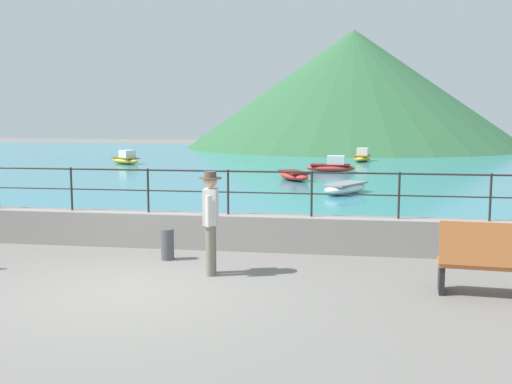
# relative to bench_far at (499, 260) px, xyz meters

# --- Properties ---
(ground_plane) EXTENTS (120.00, 120.00, 0.00)m
(ground_plane) POSITION_rel_bench_far_xyz_m (-5.45, -0.56, -0.56)
(ground_plane) COLOR slate
(promenade_wall) EXTENTS (20.00, 0.56, 0.70)m
(promenade_wall) POSITION_rel_bench_far_xyz_m (-5.45, 2.64, -0.21)
(promenade_wall) COLOR gray
(promenade_wall) RESTS_ON ground
(railing) EXTENTS (18.44, 0.04, 0.90)m
(railing) POSITION_rel_bench_far_xyz_m (-5.45, 2.64, 0.76)
(railing) COLOR #282623
(railing) RESTS_ON promenade_wall
(lake_water) EXTENTS (64.00, 44.32, 0.06)m
(lake_water) POSITION_rel_bench_far_xyz_m (-5.45, 25.28, -0.53)
(lake_water) COLOR teal
(lake_water) RESTS_ON ground
(hill_main) EXTENTS (28.25, 28.25, 9.87)m
(hill_main) POSITION_rel_bench_far_xyz_m (-2.40, 43.57, 4.38)
(hill_main) COLOR #33663D
(hill_main) RESTS_ON ground
(bench_far) EXTENTS (1.74, 0.69, 1.13)m
(bench_far) POSITION_rel_bench_far_xyz_m (0.00, 0.00, 0.00)
(bench_far) COLOR #B76633
(bench_far) RESTS_ON ground
(person_walking) EXTENTS (0.38, 0.57, 1.75)m
(person_walking) POSITION_rel_bench_far_xyz_m (-4.48, 0.60, 0.42)
(person_walking) COLOR slate
(person_walking) RESTS_ON ground
(bollard) EXTENTS (0.24, 0.24, 0.58)m
(bollard) POSITION_rel_bench_far_xyz_m (-5.53, 1.51, -0.27)
(bollard) COLOR #4C4C51
(bollard) RESTS_ON ground
(boat_0) EXTENTS (1.88, 2.45, 0.36)m
(boat_0) POSITION_rel_bench_far_xyz_m (-2.41, 11.49, -0.30)
(boat_0) COLOR white
(boat_0) RESTS_ON lake_water
(boat_1) EXTENTS (2.35, 2.15, 0.76)m
(boat_1) POSITION_rel_bench_far_xyz_m (-14.59, 22.66, -0.23)
(boat_1) COLOR gold
(boat_1) RESTS_ON lake_water
(boat_2) EXTENTS (1.27, 2.42, 0.76)m
(boat_2) POSITION_rel_bench_far_xyz_m (-1.70, 26.78, -0.23)
(boat_2) COLOR gold
(boat_2) RESTS_ON lake_water
(boat_3) EXTENTS (2.31, 0.94, 0.76)m
(boat_3) POSITION_rel_bench_far_xyz_m (-3.20, 19.59, -0.23)
(boat_3) COLOR red
(boat_3) RESTS_ON lake_water
(boat_4) EXTENTS (1.82, 2.46, 0.36)m
(boat_4) POSITION_rel_bench_far_xyz_m (-4.58, 15.60, -0.30)
(boat_4) COLOR red
(boat_4) RESTS_ON lake_water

